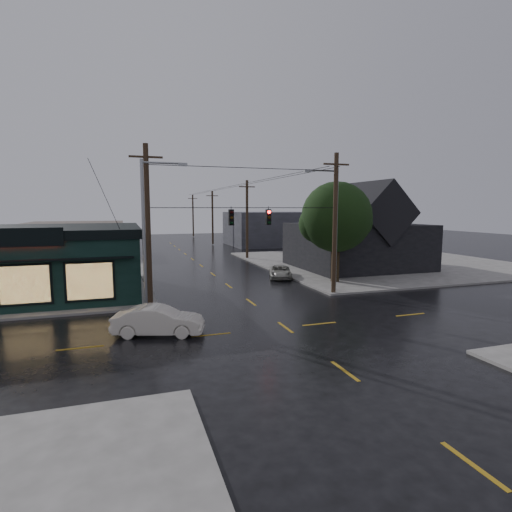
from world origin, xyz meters
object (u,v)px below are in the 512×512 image
object	(u,v)px
corner_tree	(336,217)
utility_pole_ne	(333,294)
utility_pole_nw	(151,308)
sedan_cream	(158,321)
suv_silver	(280,272)

from	to	relation	value
corner_tree	utility_pole_ne	size ratio (longest dim) A/B	0.82
utility_pole_nw	utility_pole_ne	distance (m)	13.00
corner_tree	sedan_cream	bearing A→B (deg)	-148.02
corner_tree	suv_silver	size ratio (longest dim) A/B	2.06
utility_pole_ne	suv_silver	distance (m)	7.67
corner_tree	utility_pole_ne	bearing A→B (deg)	-120.87
sedan_cream	suv_silver	world-z (taller)	sedan_cream
sedan_cream	suv_silver	distance (m)	17.73
utility_pole_ne	sedan_cream	xyz separation A→B (m)	(-12.97, -5.68, 0.73)
utility_pole_nw	sedan_cream	size ratio (longest dim) A/B	2.30
corner_tree	suv_silver	world-z (taller)	corner_tree
suv_silver	sedan_cream	bearing A→B (deg)	-112.96
utility_pole_nw	utility_pole_ne	xyz separation A→B (m)	(13.00, 0.00, 0.00)
utility_pole_ne	sedan_cream	distance (m)	14.17
utility_pole_nw	sedan_cream	xyz separation A→B (m)	(0.03, -5.68, 0.73)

